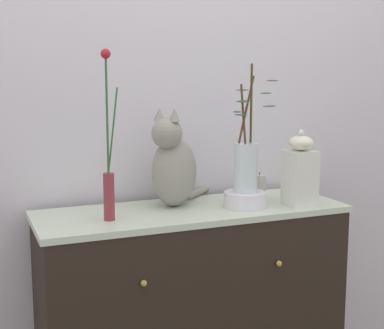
# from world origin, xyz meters

# --- Properties ---
(wall_back) EXTENTS (4.40, 0.08, 2.60)m
(wall_back) POSITION_xyz_m (0.00, 0.29, 1.30)
(wall_back) COLOR silver
(wall_back) RESTS_ON ground_plane
(sideboard) EXTENTS (1.26, 0.45, 0.90)m
(sideboard) POSITION_xyz_m (0.00, -0.00, 0.45)
(sideboard) COLOR black
(sideboard) RESTS_ON ground_plane
(cat_sitting) EXTENTS (0.38, 0.34, 0.41)m
(cat_sitting) POSITION_xyz_m (-0.05, 0.07, 1.07)
(cat_sitting) COLOR gray
(cat_sitting) RESTS_ON sideboard
(vase_slim_green) EXTENTS (0.06, 0.04, 0.63)m
(vase_slim_green) POSITION_xyz_m (-0.35, -0.06, 1.08)
(vase_slim_green) COLOR maroon
(vase_slim_green) RESTS_ON sideboard
(bowl_porcelain) EXTENTS (0.17, 0.17, 0.06)m
(bowl_porcelain) POSITION_xyz_m (0.21, -0.06, 0.93)
(bowl_porcelain) COLOR white
(bowl_porcelain) RESTS_ON sideboard
(vase_glass_clear) EXTENTS (0.17, 0.20, 0.51)m
(vase_glass_clear) POSITION_xyz_m (0.21, -0.06, 1.09)
(vase_glass_clear) COLOR silver
(vase_glass_clear) RESTS_ON bowl_porcelain
(jar_lidded_porcelain) EXTENTS (0.11, 0.11, 0.31)m
(jar_lidded_porcelain) POSITION_xyz_m (0.43, -0.12, 1.04)
(jar_lidded_porcelain) COLOR silver
(jar_lidded_porcelain) RESTS_ON sideboard
(candle_pillar) EXTENTS (0.05, 0.05, 0.12)m
(candle_pillar) POSITION_xyz_m (0.32, 0.02, 0.96)
(candle_pillar) COLOR #BDB7AA
(candle_pillar) RESTS_ON sideboard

